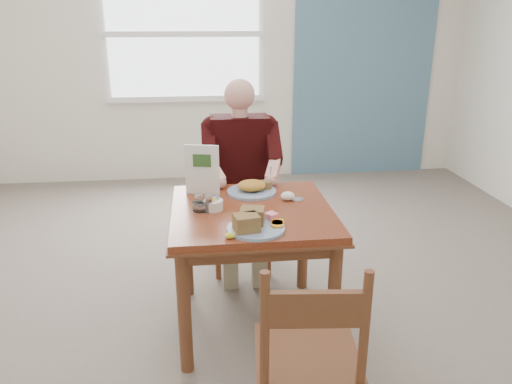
{
  "coord_description": "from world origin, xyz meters",
  "views": [
    {
      "loc": [
        -0.28,
        -2.61,
        1.78
      ],
      "look_at": [
        0.02,
        0.0,
        0.85
      ],
      "focal_mm": 35.0,
      "sensor_mm": 36.0,
      "label": 1
    }
  ],
  "objects": [
    {
      "name": "creamer",
      "position": [
        -0.28,
        0.01,
        0.77
      ],
      "size": [
        0.12,
        0.12,
        0.05
      ],
      "color": "white",
      "rests_on": "table"
    },
    {
      "name": "caddy",
      "position": [
        -0.22,
        0.01,
        0.78
      ],
      "size": [
        0.13,
        0.13,
        0.08
      ],
      "color": "white",
      "rests_on": "table"
    },
    {
      "name": "chair_near",
      "position": [
        0.12,
        -0.99,
        0.48
      ],
      "size": [
        0.46,
        0.46,
        0.95
      ],
      "color": "brown",
      "rests_on": "ground"
    },
    {
      "name": "near_plate",
      "position": [
        -0.02,
        -0.29,
        0.79
      ],
      "size": [
        0.32,
        0.31,
        0.1
      ],
      "color": "white",
      "rests_on": "table"
    },
    {
      "name": "floor",
      "position": [
        0.0,
        0.0,
        0.0
      ],
      "size": [
        6.0,
        6.0,
        0.0
      ],
      "primitive_type": "plane",
      "color": "#675B53",
      "rests_on": "ground"
    },
    {
      "name": "menu",
      "position": [
        -0.27,
        0.28,
        0.91
      ],
      "size": [
        0.21,
        0.06,
        0.31
      ],
      "color": "white",
      "rests_on": "table"
    },
    {
      "name": "metal_dish",
      "position": [
        0.28,
        0.1,
        0.75
      ],
      "size": [
        0.09,
        0.09,
        0.01
      ],
      "primitive_type": "cylinder",
      "rotation": [
        0.0,
        0.0,
        -0.25
      ],
      "color": "silver",
      "rests_on": "table"
    },
    {
      "name": "lemon_wedge",
      "position": [
        -0.15,
        -0.39,
        0.77
      ],
      "size": [
        0.06,
        0.04,
        0.03
      ],
      "primitive_type": "ellipsoid",
      "rotation": [
        0.0,
        0.0,
        0.04
      ],
      "color": "yellow",
      "rests_on": "table"
    },
    {
      "name": "far_plate",
      "position": [
        0.03,
        0.27,
        0.78
      ],
      "size": [
        0.33,
        0.33,
        0.08
      ],
      "color": "white",
      "rests_on": "table"
    },
    {
      "name": "chair_far",
      "position": [
        0.0,
        0.8,
        0.48
      ],
      "size": [
        0.42,
        0.42,
        0.95
      ],
      "color": "brown",
      "rests_on": "ground"
    },
    {
      "name": "window",
      "position": [
        -0.4,
        2.97,
        1.6
      ],
      "size": [
        1.72,
        0.04,
        1.42
      ],
      "color": "white",
      "rests_on": "wall_back"
    },
    {
      "name": "shakers",
      "position": [
        -0.27,
        -0.01,
        0.8
      ],
      "size": [
        0.11,
        0.07,
        0.1
      ],
      "color": "white",
      "rests_on": "table"
    },
    {
      "name": "diner",
      "position": [
        0.0,
        0.71,
        0.81
      ],
      "size": [
        0.53,
        0.56,
        1.39
      ],
      "color": "gray",
      "rests_on": "chair_far"
    },
    {
      "name": "wall_back",
      "position": [
        0.0,
        3.0,
        1.4
      ],
      "size": [
        5.5,
        0.0,
        5.5
      ],
      "primitive_type": "plane",
      "rotation": [
        1.57,
        0.0,
        0.0
      ],
      "color": "silver",
      "rests_on": "ground"
    },
    {
      "name": "napkin",
      "position": [
        0.23,
        0.11,
        0.78
      ],
      "size": [
        0.09,
        0.08,
        0.05
      ],
      "primitive_type": "ellipsoid",
      "rotation": [
        0.0,
        0.0,
        -0.19
      ],
      "color": "white",
      "rests_on": "table"
    },
    {
      "name": "accent_panel",
      "position": [
        1.6,
        2.98,
        1.4
      ],
      "size": [
        1.6,
        0.02,
        2.8
      ],
      "primitive_type": "cube",
      "color": "slate",
      "rests_on": "ground"
    },
    {
      "name": "table",
      "position": [
        0.0,
        0.0,
        0.64
      ],
      "size": [
        0.92,
        0.92,
        0.75
      ],
      "color": "brown",
      "rests_on": "ground"
    }
  ]
}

